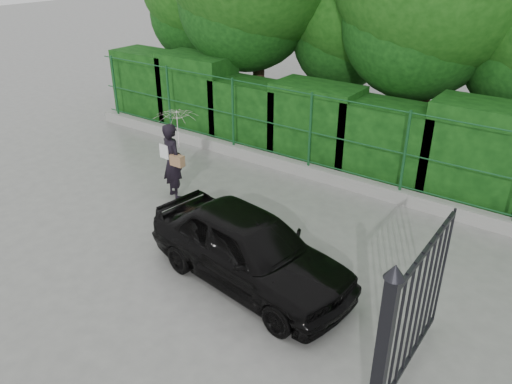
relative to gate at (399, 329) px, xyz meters
The scene contains 7 objects.
ground 4.81m from the gate, behind, with size 80.00×80.00×0.00m, color gray.
kerb 7.04m from the gate, 131.36° to the left, with size 14.00×0.25×0.30m, color #9E9E99.
fence 6.82m from the gate, 129.97° to the left, with size 14.13×0.06×1.80m.
hedge 7.77m from the gate, 126.74° to the left, with size 14.20×1.20×2.26m.
gate is the anchor object (origin of this frame).
woman 6.53m from the gate, 156.65° to the left, with size 0.98×0.95×2.04m.
car 3.12m from the gate, 160.34° to the left, with size 1.52×3.79×1.29m, color black.
Camera 1 is at (5.83, -5.24, 5.17)m, focal length 35.00 mm.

